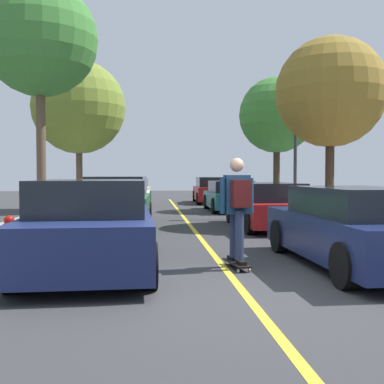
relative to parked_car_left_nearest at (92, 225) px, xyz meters
The scene contains 18 objects.
ground 2.82m from the parked_car_left_nearest, 37.21° to the right, with size 80.00×80.00×0.00m, color #353538.
center_line 3.28m from the parked_car_left_nearest, 47.29° to the left, with size 0.12×39.20×0.01m, color gold.
parked_car_left_nearest is the anchor object (origin of this frame).
parked_car_left_near 6.28m from the parked_car_left_nearest, 90.00° to the left, with size 2.00×4.32×1.49m.
parked_car_left_far 12.26m from the parked_car_left_nearest, 90.00° to the left, with size 1.96×4.11×1.31m.
parked_car_left_farthest 17.64m from the parked_car_left_nearest, 90.00° to the left, with size 2.02×4.54×1.37m.
parked_car_right_nearest 4.35m from the parked_car_left_nearest, ahead, with size 1.88×4.47×1.34m.
parked_car_right_near 7.11m from the parked_car_left_nearest, 52.37° to the left, with size 1.86×4.45×1.31m.
parked_car_right_far 12.73m from the parked_car_left_nearest, 70.07° to the left, with size 1.92×4.16×1.29m.
parked_car_right_farthest 18.28m from the parked_car_left_nearest, 76.26° to the left, with size 2.04×4.49×1.42m.
street_tree_left_nearest 7.50m from the parked_car_left_nearest, 110.16° to the left, with size 3.16×3.16×6.73m.
street_tree_left_near 13.33m from the parked_car_left_nearest, 99.23° to the left, with size 3.95×3.95×6.25m.
street_tree_right_nearest 9.44m from the parked_car_left_nearest, 43.61° to the left, with size 3.32×3.32×5.56m.
street_tree_right_near 14.13m from the parked_car_left_nearest, 62.20° to the left, with size 3.25×3.25×5.61m.
fire_hydrant 1.64m from the parked_car_left_nearest, 157.25° to the left, with size 0.20×0.20×0.70m.
streetlamp 10.80m from the parked_car_left_nearest, 54.51° to the left, with size 0.36×0.24×5.45m.
skateboard 2.46m from the parked_car_left_nearest, ahead, with size 0.35×0.86×0.10m.
skateboarder 2.41m from the parked_car_left_nearest, ahead, with size 0.59×0.71×1.72m.
Camera 1 is at (-1.22, -6.14, 1.54)m, focal length 44.06 mm.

